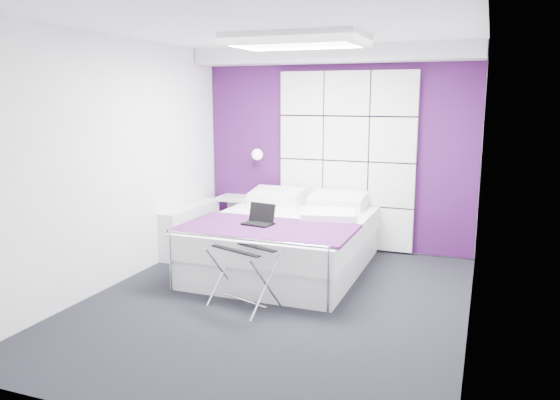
# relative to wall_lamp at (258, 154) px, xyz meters

# --- Properties ---
(floor) EXTENTS (4.40, 4.40, 0.00)m
(floor) POSITION_rel_wall_lamp_xyz_m (1.05, -2.06, -1.22)
(floor) COLOR black
(floor) RESTS_ON ground
(ceiling) EXTENTS (4.40, 4.40, 0.00)m
(ceiling) POSITION_rel_wall_lamp_xyz_m (1.05, -2.06, 1.38)
(ceiling) COLOR white
(ceiling) RESTS_ON wall_back
(wall_back) EXTENTS (3.60, 0.00, 3.60)m
(wall_back) POSITION_rel_wall_lamp_xyz_m (1.05, 0.14, 0.08)
(wall_back) COLOR white
(wall_back) RESTS_ON floor
(wall_left) EXTENTS (0.00, 4.40, 4.40)m
(wall_left) POSITION_rel_wall_lamp_xyz_m (-0.75, -2.06, 0.08)
(wall_left) COLOR white
(wall_left) RESTS_ON floor
(wall_right) EXTENTS (0.00, 4.40, 4.40)m
(wall_right) POSITION_rel_wall_lamp_xyz_m (2.85, -2.06, 0.08)
(wall_right) COLOR white
(wall_right) RESTS_ON floor
(accent_wall) EXTENTS (3.58, 0.02, 2.58)m
(accent_wall) POSITION_rel_wall_lamp_xyz_m (1.05, 0.13, 0.08)
(accent_wall) COLOR #401049
(accent_wall) RESTS_ON wall_back
(soffit) EXTENTS (3.58, 0.50, 0.20)m
(soffit) POSITION_rel_wall_lamp_xyz_m (1.05, -0.11, 1.28)
(soffit) COLOR silver
(soffit) RESTS_ON wall_back
(headboard) EXTENTS (1.80, 0.08, 2.30)m
(headboard) POSITION_rel_wall_lamp_xyz_m (1.20, 0.08, -0.05)
(headboard) COLOR silver
(headboard) RESTS_ON wall_back
(skylight) EXTENTS (1.36, 0.86, 0.12)m
(skylight) POSITION_rel_wall_lamp_xyz_m (1.05, -1.46, 1.33)
(skylight) COLOR white
(skylight) RESTS_ON ceiling
(wall_lamp) EXTENTS (0.15, 0.15, 0.15)m
(wall_lamp) POSITION_rel_wall_lamp_xyz_m (0.00, 0.00, 0.00)
(wall_lamp) COLOR white
(wall_lamp) RESTS_ON wall_back
(radiator) EXTENTS (0.22, 1.20, 0.60)m
(radiator) POSITION_rel_wall_lamp_xyz_m (-0.64, -0.76, -0.92)
(radiator) COLOR silver
(radiator) RESTS_ON floor
(bed) EXTENTS (1.84, 2.23, 0.78)m
(bed) POSITION_rel_wall_lamp_xyz_m (0.77, -1.03, -0.89)
(bed) COLOR silver
(bed) RESTS_ON floor
(nightstand) EXTENTS (0.49, 0.38, 0.05)m
(nightstand) POSITION_rel_wall_lamp_xyz_m (-0.31, -0.04, -0.62)
(nightstand) COLOR silver
(nightstand) RESTS_ON wall_back
(luggage_rack) EXTENTS (0.60, 0.44, 0.59)m
(luggage_rack) POSITION_rel_wall_lamp_xyz_m (0.82, -2.29, -0.93)
(luggage_rack) COLOR silver
(luggage_rack) RESTS_ON floor
(laptop) EXTENTS (0.31, 0.22, 0.23)m
(laptop) POSITION_rel_wall_lamp_xyz_m (0.65, -1.50, -0.53)
(laptop) COLOR black
(laptop) RESTS_ON bed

